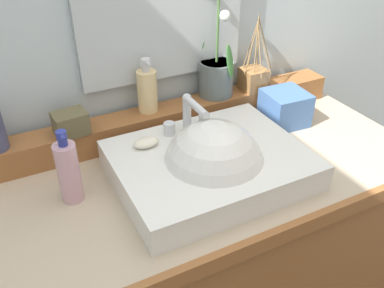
{
  "coord_description": "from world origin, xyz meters",
  "views": [
    {
      "loc": [
        -0.38,
        -0.81,
        1.54
      ],
      "look_at": [
        0.03,
        -0.01,
        0.96
      ],
      "focal_mm": 38.65,
      "sensor_mm": 36.0,
      "label": 1
    }
  ],
  "objects": [
    {
      "name": "lotion_bottle",
      "position": [
        -0.28,
        0.04,
        0.94
      ],
      "size": [
        0.05,
        0.06,
        0.2
      ],
      "color": "#CB9BA8",
      "rests_on": "vanity_cabinet"
    },
    {
      "name": "back_ledge",
      "position": [
        0.0,
        0.23,
        0.9
      ],
      "size": [
        1.32,
        0.09,
        0.08
      ],
      "primitive_type": "cube",
      "color": "#92592F",
      "rests_on": "vanity_cabinet"
    },
    {
      "name": "potted_plant",
      "position": [
        0.24,
        0.25,
        1.02
      ],
      "size": [
        0.11,
        0.13,
        0.39
      ],
      "color": "slate",
      "rests_on": "back_ledge"
    },
    {
      "name": "trinket_box",
      "position": [
        -0.23,
        0.21,
        0.97
      ],
      "size": [
        0.1,
        0.08,
        0.06
      ],
      "primitive_type": "cube",
      "rotation": [
        0.0,
        0.0,
        0.1
      ],
      "color": "brown",
      "rests_on": "back_ledge"
    },
    {
      "name": "sink_basin",
      "position": [
        0.07,
        -0.05,
        0.89
      ],
      "size": [
        0.5,
        0.39,
        0.29
      ],
      "color": "white",
      "rests_on": "vanity_cabinet"
    },
    {
      "name": "vanity_cabinet",
      "position": [
        0.0,
        -0.0,
        0.43
      ],
      "size": [
        1.4,
        0.59,
        0.86
      ],
      "color": "#92592F",
      "rests_on": "ground"
    },
    {
      "name": "soap_dispenser",
      "position": [
        0.01,
        0.24,
        1.01
      ],
      "size": [
        0.06,
        0.06,
        0.17
      ],
      "color": "#E4C688",
      "rests_on": "back_ledge"
    },
    {
      "name": "soap_bar",
      "position": [
        -0.07,
        0.07,
        0.94
      ],
      "size": [
        0.07,
        0.04,
        0.02
      ],
      "primitive_type": "ellipsoid",
      "color": "silver",
      "rests_on": "sink_basin"
    },
    {
      "name": "tissue_box",
      "position": [
        0.43,
        0.11,
        0.91
      ],
      "size": [
        0.14,
        0.14,
        0.11
      ],
      "primitive_type": "cube",
      "rotation": [
        0.0,
        0.0,
        -0.06
      ],
      "color": "#4369A2",
      "rests_on": "vanity_cabinet"
    },
    {
      "name": "reed_diffuser",
      "position": [
        0.38,
        0.23,
        0.98
      ],
      "size": [
        0.11,
        0.09,
        0.25
      ],
      "color": "#9D6D3E",
      "rests_on": "back_ledge"
    }
  ]
}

